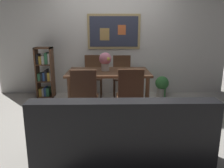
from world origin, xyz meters
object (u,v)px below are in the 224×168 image
at_px(leather_couch, 121,139).
at_px(potted_ivy, 162,85).
at_px(dining_chair_near_left, 84,93).
at_px(flower_vase, 105,60).
at_px(tv_remote, 124,71).
at_px(dining_table, 108,76).
at_px(dining_chair_far_left, 93,73).
at_px(bookshelf, 45,73).
at_px(dining_chair_near_right, 130,92).
at_px(dining_chair_far_right, 122,73).

relative_size(leather_couch, potted_ivy, 3.59).
distance_m(dining_chair_near_left, flower_vase, 0.97).
xyz_separation_m(potted_ivy, tv_remote, (-0.91, -0.86, 0.48)).
relative_size(potted_ivy, flower_vase, 1.50).
bearing_deg(dining_table, dining_chair_far_left, 112.32).
distance_m(dining_table, tv_remote, 0.31).
bearing_deg(potted_ivy, dining_chair_near_left, -135.17).
bearing_deg(potted_ivy, leather_couch, -112.14).
bearing_deg(leather_couch, bookshelf, 119.86).
xyz_separation_m(potted_ivy, flower_vase, (-1.25, -0.72, 0.67)).
distance_m(potted_ivy, flower_vase, 1.59).
height_order(bookshelf, potted_ivy, bookshelf).
distance_m(bookshelf, flower_vase, 1.56).
bearing_deg(bookshelf, dining_table, -29.80).
bearing_deg(flower_vase, potted_ivy, 29.98).
distance_m(dining_chair_near_right, flower_vase, 0.96).
height_order(dining_chair_near_right, bookshelf, bookshelf).
bearing_deg(dining_chair_near_left, potted_ivy, 44.83).
height_order(dining_chair_far_right, leather_couch, dining_chair_far_right).
bearing_deg(dining_chair_near_right, flower_vase, 115.95).
distance_m(bookshelf, tv_remote, 1.89).
height_order(dining_table, tv_remote, tv_remote).
bearing_deg(flower_vase, dining_table, -41.15).
distance_m(dining_chair_near_left, potted_ivy, 2.22).
bearing_deg(leather_couch, potted_ivy, 67.86).
distance_m(dining_chair_near_left, dining_chair_far_right, 1.66).
relative_size(dining_table, dining_chair_near_right, 1.64).
relative_size(dining_chair_far_left, flower_vase, 2.71).
relative_size(dining_chair_near_left, flower_vase, 2.71).
xyz_separation_m(dining_chair_far_left, leather_couch, (0.46, -2.64, -0.22)).
bearing_deg(dining_chair_near_left, tv_remote, 46.72).
height_order(dining_chair_far_right, flower_vase, flower_vase).
distance_m(dining_chair_far_right, potted_ivy, 0.94).
xyz_separation_m(dining_chair_near_right, leather_couch, (-0.20, -1.09, -0.22)).
bearing_deg(dining_chair_far_left, leather_couch, -80.09).
distance_m(dining_chair_far_right, flower_vase, 0.87).
relative_size(dining_table, tv_remote, 9.20).
bearing_deg(tv_remote, dining_chair_far_left, 124.41).
height_order(dining_table, dining_chair_near_left, dining_chair_near_left).
relative_size(dining_chair_far_right, leather_couch, 0.51).
xyz_separation_m(dining_chair_far_left, bookshelf, (-1.05, -0.01, -0.00)).
bearing_deg(leather_couch, flower_vase, 95.68).
bearing_deg(dining_chair_far_right, dining_chair_near_right, -88.72).
distance_m(dining_chair_far_left, dining_chair_near_left, 1.58).
relative_size(bookshelf, tv_remote, 6.75).
relative_size(dining_chair_far_left, potted_ivy, 1.81).
bearing_deg(leather_couch, dining_chair_near_left, 115.32).
xyz_separation_m(dining_chair_near_right, potted_ivy, (0.86, 1.51, -0.29)).
bearing_deg(dining_chair_far_left, bookshelf, -179.39).
bearing_deg(dining_chair_far_left, flower_vase, -70.03).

